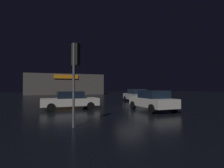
% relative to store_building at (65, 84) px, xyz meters
% --- Properties ---
extents(ground_plane, '(120.00, 120.00, 0.00)m').
position_rel_store_building_xyz_m(ground_plane, '(3.65, -33.40, -2.66)').
color(ground_plane, black).
extents(store_building, '(19.53, 6.71, 5.30)m').
position_rel_store_building_xyz_m(store_building, '(0.00, 0.00, 0.00)').
color(store_building, '#4C4742').
rests_on(store_building, ground).
extents(traffic_signal_main, '(0.41, 0.43, 3.75)m').
position_rel_store_building_xyz_m(traffic_signal_main, '(-2.06, -39.97, 0.20)').
color(traffic_signal_main, '#595B60').
rests_on(traffic_signal_main, ground).
extents(car_near, '(2.14, 4.27, 1.55)m').
position_rel_store_building_xyz_m(car_near, '(4.21, -36.26, -1.87)').
color(car_near, silver).
rests_on(car_near, ground).
extents(car_far, '(4.60, 2.16, 1.46)m').
position_rel_store_building_xyz_m(car_far, '(-1.71, -33.38, -1.91)').
color(car_far, silver).
rests_on(car_far, ground).
extents(car_crossing, '(2.09, 4.63, 1.59)m').
position_rel_store_building_xyz_m(car_crossing, '(6.62, -28.71, -1.84)').
color(car_crossing, '#B7B7BF').
rests_on(car_crossing, ground).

